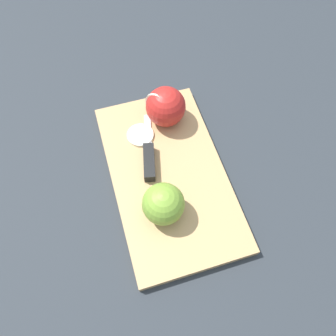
% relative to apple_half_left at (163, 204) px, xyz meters
% --- Properties ---
extents(ground_plane, '(4.00, 4.00, 0.00)m').
position_rel_apple_half_left_xyz_m(ground_plane, '(0.08, -0.02, -0.05)').
color(ground_plane, '#282D33').
extents(cutting_board, '(0.40, 0.27, 0.02)m').
position_rel_apple_half_left_xyz_m(cutting_board, '(0.08, -0.02, -0.05)').
color(cutting_board, tan).
rests_on(cutting_board, ground_plane).
extents(apple_half_left, '(0.07, 0.07, 0.07)m').
position_rel_apple_half_left_xyz_m(apple_half_left, '(0.00, 0.00, 0.00)').
color(apple_half_left, olive).
rests_on(apple_half_left, cutting_board).
extents(apple_half_right, '(0.08, 0.08, 0.08)m').
position_rel_apple_half_left_xyz_m(apple_half_right, '(0.20, -0.03, 0.00)').
color(apple_half_right, red).
rests_on(apple_half_right, cutting_board).
extents(knife, '(0.15, 0.02, 0.02)m').
position_rel_apple_half_left_xyz_m(knife, '(0.10, 0.02, -0.03)').
color(knife, silver).
rests_on(knife, cutting_board).
extents(apple_slice, '(0.05, 0.05, 0.01)m').
position_rel_apple_half_left_xyz_m(apple_slice, '(0.16, 0.03, -0.03)').
color(apple_slice, '#EFE5C6').
rests_on(apple_slice, cutting_board).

